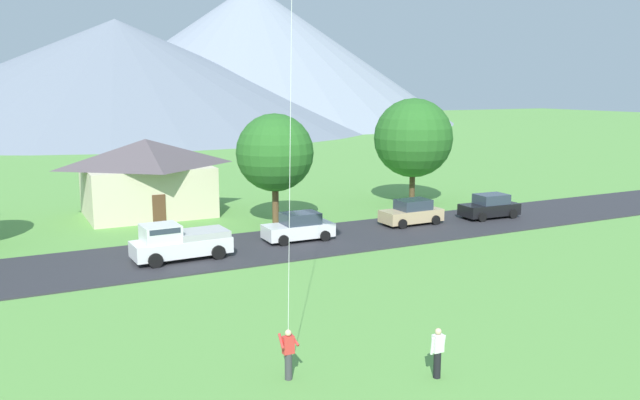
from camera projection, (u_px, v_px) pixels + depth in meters
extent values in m
cube|color=#2D2D33|center=(242.00, 249.00, 36.81)|extent=(160.00, 7.46, 0.08)
cone|color=gray|center=(253.00, 54.00, 166.28)|extent=(104.20, 104.20, 35.16)
cone|color=slate|center=(118.00, 75.00, 139.00)|extent=(109.80, 109.80, 23.58)
cube|color=beige|center=(148.00, 191.00, 46.59)|extent=(8.58, 6.86, 3.58)
pyramid|color=#564C51|center=(146.00, 153.00, 46.10)|extent=(9.27, 7.41, 1.97)
cube|color=brown|center=(159.00, 209.00, 43.69)|extent=(0.90, 0.06, 2.00)
cylinder|color=#4C3823|center=(412.00, 186.00, 51.04)|extent=(0.44, 0.44, 2.94)
sphere|color=#286623|center=(413.00, 138.00, 50.37)|extent=(6.21, 6.21, 6.21)
cylinder|color=brown|center=(275.00, 203.00, 43.23)|extent=(0.44, 0.44, 2.97)
sphere|color=#286623|center=(275.00, 153.00, 42.63)|extent=(5.21, 5.21, 5.21)
cube|color=tan|center=(411.00, 215.00, 43.19)|extent=(4.22, 1.84, 0.80)
cube|color=#2D3847|center=(413.00, 204.00, 43.13)|extent=(2.22, 1.61, 0.68)
cylinder|color=black|center=(402.00, 224.00, 41.82)|extent=(0.64, 0.25, 0.64)
cylinder|color=black|center=(387.00, 219.00, 43.42)|extent=(0.64, 0.25, 0.64)
cylinder|color=black|center=(436.00, 220.00, 43.05)|extent=(0.64, 0.25, 0.64)
cylinder|color=black|center=(419.00, 215.00, 44.65)|extent=(0.64, 0.25, 0.64)
cube|color=white|center=(298.00, 230.00, 38.67)|extent=(4.23, 1.88, 0.80)
cube|color=#2D3847|center=(300.00, 218.00, 38.61)|extent=(2.23, 1.62, 0.68)
cylinder|color=black|center=(283.00, 240.00, 37.33)|extent=(0.64, 0.25, 0.64)
cylinder|color=black|center=(272.00, 234.00, 38.96)|extent=(0.64, 0.25, 0.64)
cylinder|color=black|center=(325.00, 236.00, 38.49)|extent=(0.64, 0.25, 0.64)
cylinder|color=black|center=(312.00, 230.00, 40.12)|extent=(0.64, 0.25, 0.64)
cube|color=black|center=(489.00, 209.00, 45.32)|extent=(4.27, 1.98, 0.80)
cube|color=#2D3847|center=(491.00, 199.00, 45.25)|extent=(2.26, 1.68, 0.68)
cylinder|color=black|center=(482.00, 217.00, 44.00)|extent=(0.65, 0.27, 0.64)
cylinder|color=black|center=(465.00, 212.00, 45.64)|extent=(0.65, 0.27, 0.64)
cylinder|color=black|center=(513.00, 214.00, 45.10)|extent=(0.65, 0.27, 0.64)
cylinder|color=black|center=(496.00, 209.00, 46.75)|extent=(0.65, 0.27, 0.64)
cube|color=white|center=(182.00, 247.00, 34.44)|extent=(5.27, 2.20, 0.84)
cube|color=white|center=(161.00, 233.00, 33.76)|extent=(1.97, 1.91, 0.90)
cube|color=#2D3847|center=(160.00, 228.00, 33.71)|extent=(1.69, 1.94, 0.28)
cube|color=#B7B7B7|center=(202.00, 233.00, 34.89)|extent=(2.77, 2.06, 0.36)
cylinder|color=black|center=(155.00, 260.00, 32.80)|extent=(0.77, 0.31, 0.76)
cylinder|color=black|center=(145.00, 252.00, 34.55)|extent=(0.77, 0.31, 0.76)
cylinder|color=black|center=(218.00, 252.00, 34.43)|extent=(0.77, 0.31, 0.76)
cylinder|color=black|center=(206.00, 244.00, 36.18)|extent=(0.77, 0.31, 0.76)
cylinder|color=#3D3D42|center=(288.00, 366.00, 20.43)|extent=(0.24, 0.24, 0.88)
cube|color=red|center=(288.00, 345.00, 20.30)|extent=(0.36, 0.22, 0.58)
sphere|color=beige|center=(288.00, 333.00, 20.23)|extent=(0.21, 0.21, 0.21)
cylinder|color=red|center=(281.00, 341.00, 20.23)|extent=(0.18, 0.55, 0.37)
cylinder|color=red|center=(294.00, 339.00, 20.43)|extent=(0.18, 0.55, 0.37)
cylinder|color=silver|center=(291.00, 86.00, 20.18)|extent=(1.37, 2.29, 15.41)
cylinder|color=black|center=(437.00, 365.00, 20.54)|extent=(0.24, 0.24, 0.88)
cube|color=white|center=(438.00, 343.00, 20.42)|extent=(0.36, 0.22, 0.58)
sphere|color=beige|center=(438.00, 331.00, 20.35)|extent=(0.21, 0.21, 0.21)
cylinder|color=white|center=(432.00, 346.00, 20.33)|extent=(0.12, 0.18, 0.59)
cylinder|color=white|center=(443.00, 344.00, 20.52)|extent=(0.12, 0.18, 0.59)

